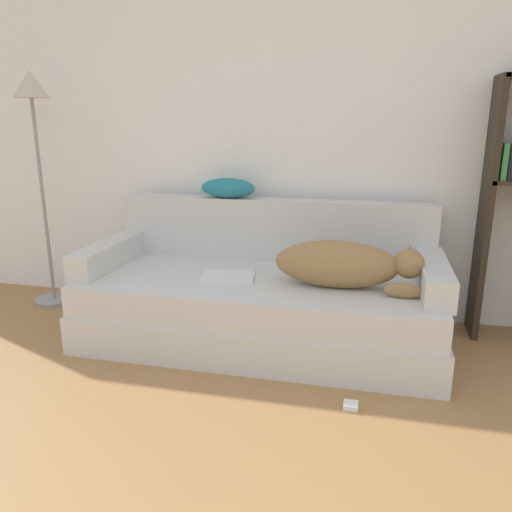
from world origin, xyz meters
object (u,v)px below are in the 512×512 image
couch (260,309)px  floor_lamp (35,131)px  laptop (228,276)px  power_adapter (351,406)px  throw_pillow (228,188)px  dog (345,265)px

couch → floor_lamp: size_ratio=1.29×
laptop → power_adapter: size_ratio=4.99×
couch → laptop: laptop is taller
throw_pillow → floor_lamp: floor_lamp is taller
couch → laptop: (-0.17, -0.07, 0.21)m
couch → throw_pillow: size_ratio=5.79×
couch → power_adapter: size_ratio=30.88×
couch → dog: bearing=-10.6°
floor_lamp → throw_pillow: bearing=4.0°
power_adapter → couch: bearing=132.5°
laptop → power_adapter: 1.02m
dog → throw_pillow: bearing=149.1°
floor_lamp → power_adapter: 2.68m
laptop → floor_lamp: bearing=155.7°
couch → throw_pillow: bearing=128.1°
laptop → throw_pillow: bearing=95.4°
couch → floor_lamp: floor_lamp is taller
power_adapter → throw_pillow: bearing=130.9°
floor_lamp → power_adapter: (2.20, -0.92, -1.21)m
power_adapter → floor_lamp: bearing=157.2°
couch → throw_pillow: (-0.30, 0.38, 0.67)m
dog → throw_pillow: throw_pillow is taller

